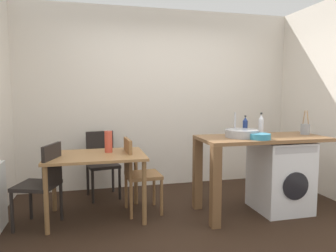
% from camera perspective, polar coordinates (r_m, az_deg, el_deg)
% --- Properties ---
extents(ground_plane, '(5.46, 5.46, 0.00)m').
position_cam_1_polar(ground_plane, '(3.44, 5.17, -18.52)').
color(ground_plane, black).
extents(wall_back, '(4.60, 0.10, 2.70)m').
position_cam_1_polar(wall_back, '(4.82, -1.46, 5.05)').
color(wall_back, silver).
rests_on(wall_back, ground_plane).
extents(dining_table, '(1.10, 0.76, 0.74)m').
position_cam_1_polar(dining_table, '(3.64, -13.13, -6.60)').
color(dining_table, '#9E7042').
rests_on(dining_table, ground_plane).
extents(chair_person_seat, '(0.51, 0.51, 0.90)m').
position_cam_1_polar(chair_person_seat, '(3.59, -21.98, -9.29)').
color(chair_person_seat, black).
rests_on(chair_person_seat, ground_plane).
extents(chair_opposite, '(0.42, 0.42, 0.90)m').
position_cam_1_polar(chair_opposite, '(3.75, -5.73, -8.24)').
color(chair_opposite, olive).
rests_on(chair_opposite, ground_plane).
extents(chair_spare_by_wall, '(0.47, 0.47, 0.90)m').
position_cam_1_polar(chair_spare_by_wall, '(4.43, -12.10, -6.15)').
color(chair_spare_by_wall, black).
rests_on(chair_spare_by_wall, ground_plane).
extents(kitchen_counter, '(1.50, 0.68, 0.92)m').
position_cam_1_polar(kitchen_counter, '(3.76, 14.04, -4.39)').
color(kitchen_counter, brown).
rests_on(kitchen_counter, ground_plane).
extents(washing_machine, '(0.60, 0.61, 0.86)m').
position_cam_1_polar(washing_machine, '(4.07, 19.92, -8.57)').
color(washing_machine, silver).
rests_on(washing_machine, ground_plane).
extents(sink_basin, '(0.38, 0.38, 0.09)m').
position_cam_1_polar(sink_basin, '(3.71, 13.41, -1.34)').
color(sink_basin, '#9EA0A5').
rests_on(sink_basin, kitchen_counter).
extents(tap, '(0.02, 0.02, 0.28)m').
position_cam_1_polar(tap, '(3.86, 12.23, 0.38)').
color(tap, '#B2B2B7').
rests_on(tap, kitchen_counter).
extents(bottle_tall_green, '(0.06, 0.06, 0.24)m').
position_cam_1_polar(bottle_tall_green, '(3.98, 14.02, 0.03)').
color(bottle_tall_green, navy).
rests_on(bottle_tall_green, kitchen_counter).
extents(bottle_squat_brown, '(0.06, 0.06, 0.28)m').
position_cam_1_polar(bottle_squat_brown, '(3.94, 16.76, 0.17)').
color(bottle_squat_brown, silver).
rests_on(bottle_squat_brown, kitchen_counter).
extents(mixing_bowl, '(0.23, 0.23, 0.06)m').
position_cam_1_polar(mixing_bowl, '(3.59, 16.59, -1.80)').
color(mixing_bowl, teal).
rests_on(mixing_bowl, kitchen_counter).
extents(utensil_crock, '(0.11, 0.11, 0.30)m').
position_cam_1_polar(utensil_crock, '(4.22, 23.94, -0.48)').
color(utensil_crock, gray).
rests_on(utensil_crock, kitchen_counter).
extents(vase, '(0.09, 0.09, 0.25)m').
position_cam_1_polar(vase, '(3.70, -10.91, -2.83)').
color(vase, '#D84C38').
rests_on(vase, dining_table).
extents(scissors, '(0.15, 0.06, 0.01)m').
position_cam_1_polar(scissors, '(3.73, 17.01, -2.03)').
color(scissors, '#B2B2B7').
rests_on(scissors, kitchen_counter).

